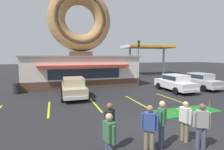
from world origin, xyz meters
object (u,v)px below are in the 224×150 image
object	(u,v)px
pedestrian_leather_jacket_man	(150,127)
car_champagne	(74,87)
pedestrian_hooded_kid	(110,124)
golf_ball	(186,112)
pedestrian_blue_sweater_man	(109,137)
pedestrian_clipboard_woman	(185,120)
pedestrian_crossing_woman	(162,122)
car_white	(175,82)
traffic_light_pole	(138,54)
trash_bin	(16,88)
pedestrian_beanie_man	(202,124)
car_silver	(199,80)
putting_flag_pin	(210,102)

from	to	relation	value
pedestrian_leather_jacket_man	car_champagne	bearing A→B (deg)	99.34
car_champagne	pedestrian_hooded_kid	distance (m)	8.59
golf_ball	pedestrian_blue_sweater_man	bearing A→B (deg)	-150.16
pedestrian_clipboard_woman	pedestrian_crossing_woman	bearing A→B (deg)	-176.35
car_white	pedestrian_blue_sweater_man	distance (m)	12.93
golf_ball	pedestrian_leather_jacket_man	size ratio (longest dim) A/B	0.03
pedestrian_leather_jacket_man	traffic_light_pole	bearing A→B (deg)	63.94
pedestrian_blue_sweater_man	trash_bin	bearing A→B (deg)	110.55
car_champagne	pedestrian_leather_jacket_man	world-z (taller)	pedestrian_leather_jacket_man
car_white	pedestrian_beanie_man	size ratio (longest dim) A/B	2.80
car_champagne	pedestrian_leather_jacket_man	size ratio (longest dim) A/B	2.77
pedestrian_leather_jacket_man	pedestrian_blue_sweater_man	bearing A→B (deg)	-169.95
car_white	pedestrian_beanie_man	world-z (taller)	pedestrian_beanie_man
pedestrian_crossing_woman	pedestrian_hooded_kid	bearing A→B (deg)	168.94
pedestrian_hooded_kid	trash_bin	world-z (taller)	pedestrian_hooded_kid
pedestrian_crossing_woman	pedestrian_blue_sweater_man	bearing A→B (deg)	-166.88
pedestrian_crossing_woman	car_silver	bearing A→B (deg)	39.80
pedestrian_blue_sweater_man	pedestrian_leather_jacket_man	xyz separation A→B (m)	(1.50, 0.27, 0.02)
pedestrian_beanie_man	traffic_light_pole	xyz separation A→B (m)	(7.59, 19.69, 2.80)
car_white	pedestrian_hooded_kid	distance (m)	12.13
pedestrian_crossing_woman	trash_bin	size ratio (longest dim) A/B	1.74
pedestrian_crossing_woman	trash_bin	bearing A→B (deg)	119.76
car_champagne	pedestrian_clipboard_woman	size ratio (longest dim) A/B	2.92
putting_flag_pin	pedestrian_crossing_woman	xyz separation A→B (m)	(-5.64, -3.03, 0.51)
pedestrian_leather_jacket_man	traffic_light_pole	size ratio (longest dim) A/B	0.29
golf_ball	traffic_light_pole	xyz separation A→B (m)	(5.27, 16.35, 3.66)
pedestrian_leather_jacket_man	pedestrian_crossing_woman	xyz separation A→B (m)	(0.64, 0.23, 0.02)
putting_flag_pin	car_white	xyz separation A→B (m)	(1.58, 5.38, 0.43)
pedestrian_beanie_man	pedestrian_crossing_woman	bearing A→B (deg)	155.04
car_silver	pedestrian_blue_sweater_man	xyz separation A→B (m)	(-12.57, -9.19, 0.03)
golf_ball	pedestrian_blue_sweater_man	size ratio (longest dim) A/B	0.03
pedestrian_hooded_kid	trash_bin	size ratio (longest dim) A/B	1.74
car_silver	pedestrian_crossing_woman	world-z (taller)	pedestrian_crossing_woman
golf_ball	trash_bin	world-z (taller)	trash_bin
putting_flag_pin	pedestrian_beanie_man	xyz separation A→B (m)	(-4.41, -3.60, 0.47)
car_champagne	pedestrian_crossing_woman	distance (m)	9.20
traffic_light_pole	pedestrian_hooded_kid	bearing A→B (deg)	-119.64
car_champagne	pedestrian_clipboard_woman	world-z (taller)	car_champagne
pedestrian_leather_jacket_man	pedestrian_clipboard_woman	size ratio (longest dim) A/B	1.05
putting_flag_pin	pedestrian_hooded_kid	size ratio (longest dim) A/B	0.32
putting_flag_pin	trash_bin	size ratio (longest dim) A/B	0.56
traffic_light_pole	pedestrian_beanie_man	bearing A→B (deg)	-111.08
pedestrian_blue_sweater_man	traffic_light_pole	xyz separation A→B (m)	(10.97, 19.62, 2.80)
car_white	traffic_light_pole	distance (m)	11.20
putting_flag_pin	car_champagne	distance (m)	9.80
car_silver	trash_bin	size ratio (longest dim) A/B	4.76
car_champagne	pedestrian_hooded_kid	xyz separation A→B (m)	(0.30, -8.58, 0.07)
golf_ball	car_white	world-z (taller)	car_white
pedestrian_clipboard_woman	pedestrian_crossing_woman	distance (m)	1.09
car_silver	car_white	size ratio (longest dim) A/B	1.01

